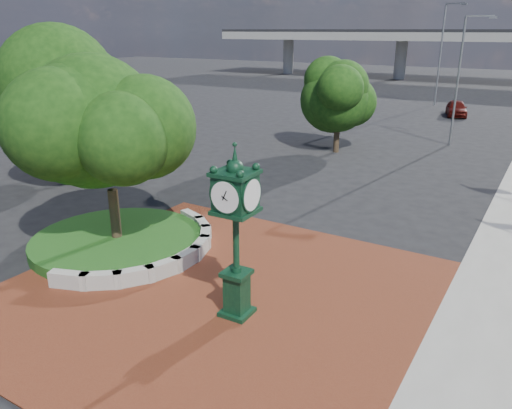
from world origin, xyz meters
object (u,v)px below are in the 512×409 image
object	(u,v)px
post_clock	(236,227)
street_lamp_far	(443,47)
parked_car	(456,108)
street_lamp_near	(462,72)

from	to	relation	value
post_clock	street_lamp_far	world-z (taller)	street_lamp_far
street_lamp_far	post_clock	bearing A→B (deg)	-84.25
post_clock	street_lamp_far	bearing A→B (deg)	95.75
post_clock	parked_car	world-z (taller)	post_clock
street_lamp_near	street_lamp_far	bearing A→B (deg)	105.48
street_lamp_near	street_lamp_far	distance (m)	19.71
parked_car	post_clock	bearing A→B (deg)	-102.99
parked_car	street_lamp_near	world-z (taller)	street_lamp_near
street_lamp_near	street_lamp_far	world-z (taller)	street_lamp_far
post_clock	street_lamp_near	distance (m)	25.79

